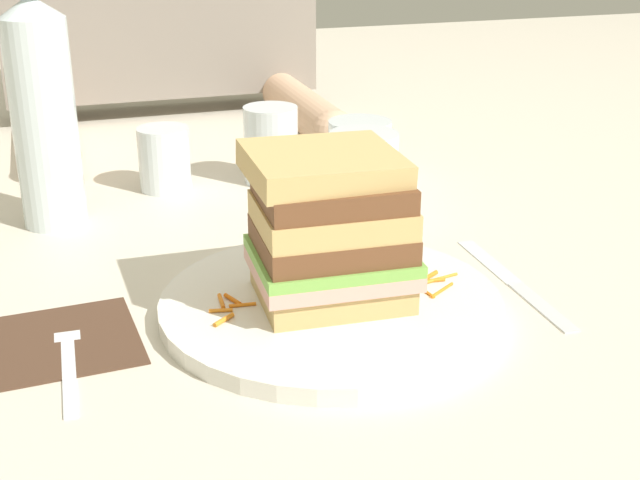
{
  "coord_description": "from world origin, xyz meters",
  "views": [
    {
      "loc": [
        -0.2,
        -0.63,
        0.33
      ],
      "look_at": [
        0.01,
        0.01,
        0.05
      ],
      "focal_mm": 48.38,
      "sensor_mm": 36.0,
      "label": 1
    }
  ],
  "objects_px": {
    "napkin_dark": "(67,341)",
    "knife": "(516,284)",
    "empty_tumbler_2": "(360,150)",
    "fork": "(68,351)",
    "empty_tumbler_1": "(164,159)",
    "main_plate": "(331,305)",
    "sandwich": "(330,229)",
    "water_bottle": "(43,110)",
    "empty_tumbler_0": "(271,145)",
    "juice_glass": "(363,179)"
  },
  "relations": [
    {
      "from": "empty_tumbler_0",
      "to": "knife",
      "type": "bearing_deg",
      "value": -69.52
    },
    {
      "from": "sandwich",
      "to": "napkin_dark",
      "type": "bearing_deg",
      "value": 176.13
    },
    {
      "from": "napkin_dark",
      "to": "empty_tumbler_2",
      "type": "distance_m",
      "value": 0.48
    },
    {
      "from": "water_bottle",
      "to": "empty_tumbler_1",
      "type": "xyz_separation_m",
      "value": [
        0.13,
        0.08,
        -0.08
      ]
    },
    {
      "from": "empty_tumbler_0",
      "to": "napkin_dark",
      "type": "bearing_deg",
      "value": -127.01
    },
    {
      "from": "napkin_dark",
      "to": "juice_glass",
      "type": "xyz_separation_m",
      "value": [
        0.32,
        0.2,
        0.04
      ]
    },
    {
      "from": "fork",
      "to": "empty_tumbler_1",
      "type": "xyz_separation_m",
      "value": [
        0.13,
        0.37,
        0.03
      ]
    },
    {
      "from": "juice_glass",
      "to": "empty_tumbler_0",
      "type": "relative_size",
      "value": 0.99
    },
    {
      "from": "fork",
      "to": "juice_glass",
      "type": "bearing_deg",
      "value": 34.46
    },
    {
      "from": "knife",
      "to": "empty_tumbler_0",
      "type": "xyz_separation_m",
      "value": [
        -0.13,
        0.35,
        0.04
      ]
    },
    {
      "from": "sandwich",
      "to": "napkin_dark",
      "type": "height_order",
      "value": "sandwich"
    },
    {
      "from": "knife",
      "to": "fork",
      "type": "bearing_deg",
      "value": -178.83
    },
    {
      "from": "water_bottle",
      "to": "napkin_dark",
      "type": "bearing_deg",
      "value": -90.43
    },
    {
      "from": "water_bottle",
      "to": "knife",
      "type": "bearing_deg",
      "value": -36.71
    },
    {
      "from": "fork",
      "to": "knife",
      "type": "bearing_deg",
      "value": 1.17
    },
    {
      "from": "napkin_dark",
      "to": "empty_tumbler_0",
      "type": "height_order",
      "value": "empty_tumbler_0"
    },
    {
      "from": "knife",
      "to": "empty_tumbler_1",
      "type": "distance_m",
      "value": 0.45
    },
    {
      "from": "napkin_dark",
      "to": "knife",
      "type": "relative_size",
      "value": 0.6
    },
    {
      "from": "empty_tumbler_0",
      "to": "sandwich",
      "type": "bearing_deg",
      "value": -97.12
    },
    {
      "from": "fork",
      "to": "empty_tumbler_2",
      "type": "relative_size",
      "value": 2.17
    },
    {
      "from": "fork",
      "to": "water_bottle",
      "type": "xyz_separation_m",
      "value": [
        0.0,
        0.3,
        0.12
      ]
    },
    {
      "from": "juice_glass",
      "to": "empty_tumbler_2",
      "type": "distance_m",
      "value": 0.13
    },
    {
      "from": "knife",
      "to": "empty_tumbler_0",
      "type": "height_order",
      "value": "empty_tumbler_0"
    },
    {
      "from": "sandwich",
      "to": "fork",
      "type": "height_order",
      "value": "sandwich"
    },
    {
      "from": "sandwich",
      "to": "empty_tumbler_1",
      "type": "height_order",
      "value": "sandwich"
    },
    {
      "from": "sandwich",
      "to": "napkin_dark",
      "type": "distance_m",
      "value": 0.22
    },
    {
      "from": "knife",
      "to": "empty_tumbler_2",
      "type": "xyz_separation_m",
      "value": [
        -0.03,
        0.33,
        0.03
      ]
    },
    {
      "from": "fork",
      "to": "juice_glass",
      "type": "height_order",
      "value": "juice_glass"
    },
    {
      "from": "water_bottle",
      "to": "empty_tumbler_2",
      "type": "relative_size",
      "value": 3.5
    },
    {
      "from": "water_bottle",
      "to": "empty_tumbler_2",
      "type": "bearing_deg",
      "value": 7.45
    },
    {
      "from": "main_plate",
      "to": "sandwich",
      "type": "xyz_separation_m",
      "value": [
        -0.0,
        0.0,
        0.07
      ]
    },
    {
      "from": "water_bottle",
      "to": "empty_tumbler_0",
      "type": "relative_size",
      "value": 2.91
    },
    {
      "from": "fork",
      "to": "sandwich",
      "type": "bearing_deg",
      "value": 2.15
    },
    {
      "from": "juice_glass",
      "to": "water_bottle",
      "type": "distance_m",
      "value": 0.34
    },
    {
      "from": "knife",
      "to": "sandwich",
      "type": "bearing_deg",
      "value": 179.99
    },
    {
      "from": "water_bottle",
      "to": "empty_tumbler_1",
      "type": "bearing_deg",
      "value": 31.3
    },
    {
      "from": "sandwich",
      "to": "fork",
      "type": "relative_size",
      "value": 0.79
    },
    {
      "from": "napkin_dark",
      "to": "water_bottle",
      "type": "xyz_separation_m",
      "value": [
        0.0,
        0.27,
        0.12
      ]
    },
    {
      "from": "empty_tumbler_1",
      "to": "empty_tumbler_2",
      "type": "relative_size",
      "value": 0.97
    },
    {
      "from": "sandwich",
      "to": "empty_tumbler_2",
      "type": "xyz_separation_m",
      "value": [
        0.15,
        0.33,
        -0.04
      ]
    },
    {
      "from": "sandwich",
      "to": "empty_tumbler_0",
      "type": "bearing_deg",
      "value": 82.88
    },
    {
      "from": "knife",
      "to": "empty_tumbler_2",
      "type": "relative_size",
      "value": 2.61
    },
    {
      "from": "knife",
      "to": "water_bottle",
      "type": "distance_m",
      "value": 0.5
    },
    {
      "from": "main_plate",
      "to": "empty_tumbler_2",
      "type": "bearing_deg",
      "value": 66.01
    },
    {
      "from": "empty_tumbler_1",
      "to": "knife",
      "type": "bearing_deg",
      "value": -54.76
    },
    {
      "from": "napkin_dark",
      "to": "fork",
      "type": "xyz_separation_m",
      "value": [
        -0.0,
        -0.02,
        0.0
      ]
    },
    {
      "from": "main_plate",
      "to": "knife",
      "type": "relative_size",
      "value": 1.43
    },
    {
      "from": "knife",
      "to": "empty_tumbler_1",
      "type": "xyz_separation_m",
      "value": [
        -0.26,
        0.37,
        0.04
      ]
    },
    {
      "from": "knife",
      "to": "juice_glass",
      "type": "xyz_separation_m",
      "value": [
        -0.07,
        0.21,
        0.04
      ]
    },
    {
      "from": "sandwich",
      "to": "napkin_dark",
      "type": "xyz_separation_m",
      "value": [
        -0.21,
        0.01,
        -0.07
      ]
    }
  ]
}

